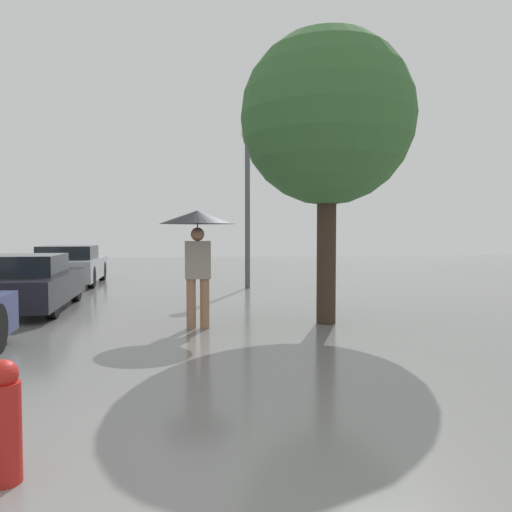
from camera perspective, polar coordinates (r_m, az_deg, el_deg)
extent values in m
cylinder|color=#9E7051|center=(8.28, -7.42, -5.42)|extent=(0.15, 0.15, 0.82)
cylinder|color=#9E7051|center=(8.29, -5.88, -5.40)|extent=(0.15, 0.15, 0.82)
cube|color=gray|center=(8.22, -6.68, -0.44)|extent=(0.41, 0.24, 0.62)
sphere|color=#9E7051|center=(8.20, -6.69, 2.48)|extent=(0.22, 0.22, 0.22)
cylinder|color=#515456|center=(8.21, -6.69, 1.40)|extent=(0.02, 0.02, 0.65)
cone|color=black|center=(8.21, -6.70, 4.43)|extent=(1.24, 1.24, 0.22)
cube|color=black|center=(11.23, -25.21, -3.30)|extent=(1.88, 3.84, 0.56)
cube|color=black|center=(11.01, -25.52, -0.92)|extent=(1.59, 1.73, 0.40)
cylinder|color=black|center=(12.22, -19.92, -3.38)|extent=(0.18, 0.64, 0.64)
cylinder|color=black|center=(9.90, -22.25, -4.81)|extent=(0.18, 0.64, 0.64)
cube|color=#9EA3A8|center=(16.30, -20.50, -1.36)|extent=(1.79, 3.98, 0.61)
cube|color=black|center=(16.08, -20.66, 0.39)|extent=(1.52, 1.79, 0.40)
cylinder|color=black|center=(17.67, -22.35, -1.63)|extent=(0.18, 0.63, 0.63)
cylinder|color=black|center=(17.40, -17.15, -1.62)|extent=(0.18, 0.63, 0.63)
cylinder|color=black|center=(15.28, -24.29, -2.31)|extent=(0.18, 0.63, 0.63)
cylinder|color=black|center=(14.97, -18.30, -2.31)|extent=(0.18, 0.63, 0.63)
cylinder|color=#38281E|center=(8.71, 8.05, 1.24)|extent=(0.33, 0.33, 2.72)
sphere|color=#386633|center=(8.93, 8.14, 15.37)|extent=(2.98, 2.98, 2.98)
cylinder|color=#515456|center=(14.17, -0.98, 4.91)|extent=(0.15, 0.15, 4.26)
sphere|color=beige|center=(14.44, -0.99, 13.83)|extent=(0.37, 0.37, 0.37)
cylinder|color=#B21E19|center=(3.66, -26.85, -17.60)|extent=(0.21, 0.21, 0.64)
sphere|color=#B21E19|center=(3.56, -26.98, -11.99)|extent=(0.19, 0.19, 0.19)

